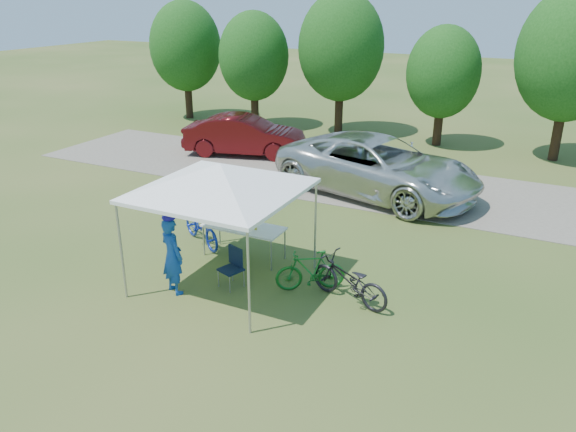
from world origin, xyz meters
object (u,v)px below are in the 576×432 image
at_px(folding_chair, 233,264).
at_px(cooler, 229,217).
at_px(cyclist, 172,256).
at_px(sedan, 245,135).
at_px(minivan, 378,166).
at_px(folding_table, 244,228).
at_px(bike_dark, 349,280).
at_px(bike_green, 310,270).
at_px(bike_blue, 202,226).

distance_m(folding_chair, cooler, 1.65).
distance_m(cyclist, sedan, 10.88).
bearing_deg(minivan, folding_table, -179.98).
bearing_deg(bike_dark, bike_green, -81.72).
xyz_separation_m(cyclist, bike_dark, (3.47, 1.27, -0.36)).
distance_m(bike_blue, bike_green, 3.57).
bearing_deg(sedan, minivan, -124.74).
bearing_deg(folding_table, bike_blue, 171.90).
bearing_deg(bike_blue, bike_green, -74.93).
bearing_deg(minivan, cyclist, -179.54).
height_order(folding_chair, bike_green, bike_green).
bearing_deg(cyclist, minivan, -81.90).
xyz_separation_m(cooler, bike_green, (2.49, -0.75, -0.51)).
relative_size(folding_chair, bike_blue, 0.48).
distance_m(folding_table, cyclist, 2.19).
height_order(folding_chair, cooler, cooler).
distance_m(minivan, sedan, 6.43).
distance_m(bike_green, bike_dark, 0.93).
bearing_deg(bike_green, folding_table, -143.17).
xyz_separation_m(bike_dark, minivan, (-1.57, 6.65, 0.43)).
relative_size(bike_green, bike_dark, 0.81).
bearing_deg(folding_table, minivan, 76.08).
height_order(bike_blue, sedan, sedan).
xyz_separation_m(folding_chair, bike_dark, (2.51, 0.44, -0.02)).
relative_size(cooler, bike_green, 0.28).
height_order(folding_table, folding_chair, folding_chair).
xyz_separation_m(bike_dark, sedan, (-7.64, 8.78, 0.30)).
distance_m(cooler, sedan, 8.97).
height_order(cooler, bike_blue, cooler).
relative_size(bike_blue, sedan, 0.39).
relative_size(folding_chair, bike_dark, 0.47).
xyz_separation_m(folding_table, folding_chair, (0.50, -1.31, -0.25)).
xyz_separation_m(folding_table, minivan, (1.43, 5.78, 0.16)).
xyz_separation_m(folding_chair, cooler, (-0.91, 1.31, 0.45)).
relative_size(bike_green, minivan, 0.23).
height_order(folding_chair, minivan, minivan).
bearing_deg(folding_chair, bike_blue, 160.30).
distance_m(bike_green, minivan, 6.59).
bearing_deg(bike_green, cyclist, -94.93).
bearing_deg(folding_chair, sedan, 138.32).
height_order(cyclist, bike_dark, cyclist).
bearing_deg(folding_table, cooler, -180.00).
height_order(folding_table, bike_blue, bike_blue).
bearing_deg(cooler, bike_blue, 168.54).
bearing_deg(bike_dark, cyclist, -54.61).
relative_size(bike_green, sedan, 0.32).
bearing_deg(bike_blue, cyclist, -128.56).
bearing_deg(sedan, folding_table, -165.04).
height_order(bike_dark, sedan, sedan).
relative_size(cooler, sedan, 0.09).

